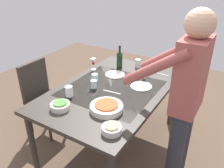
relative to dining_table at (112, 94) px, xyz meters
The scene contains 18 objects.
ground_plane 0.70m from the dining_table, ahead, with size 6.00×6.00×0.00m, color brown.
dining_table is the anchor object (origin of this frame).
chair_near 0.95m from the dining_table, 78.53° to the right, with size 0.40×0.40×0.91m.
person_server 0.85m from the dining_table, 78.91° to the left, with size 0.42×0.61×1.69m.
wine_bottle 0.58m from the dining_table, 158.51° to the right, with size 0.07×0.07×0.30m.
wine_glass_left 0.57m from the dining_table, 123.15° to the right, with size 0.07×0.07×0.15m.
wine_glass_right 0.49m from the dining_table, 157.06° to the left, with size 0.07×0.07×0.15m.
water_cup_near_left 0.47m from the dining_table, 37.44° to the right, with size 0.08×0.08×0.11m, color silver.
water_cup_near_right 0.67m from the dining_table, behind, with size 0.07×0.07×0.11m, color silver.
water_cup_far_left 0.22m from the dining_table, 60.46° to the right, with size 0.07×0.07×0.09m, color silver.
water_cup_far_right 0.26m from the dining_table, 93.40° to the right, with size 0.07×0.07×0.10m, color silver.
serving_bowl_pasta 0.43m from the dining_table, 24.73° to the left, with size 0.30×0.30×0.07m.
side_bowl_salad 0.62m from the dining_table, 18.60° to the right, with size 0.18×0.18×0.07m.
side_bowl_bread 0.74m from the dining_table, 31.24° to the left, with size 0.16×0.16×0.07m.
dinner_plate_near 0.34m from the dining_table, 154.78° to the right, with size 0.23×0.23×0.01m, color silver.
dinner_plate_far 0.32m from the dining_table, 126.80° to the left, with size 0.23×0.23×0.01m, color silver.
table_knife 0.11m from the dining_table, 29.24° to the left, with size 0.01×0.20×0.01m, color silver.
table_fork 0.69m from the dining_table, 151.46° to the left, with size 0.01×0.18×0.01m, color silver.
Camera 1 is at (1.84, 1.13, 1.94)m, focal length 36.87 mm.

